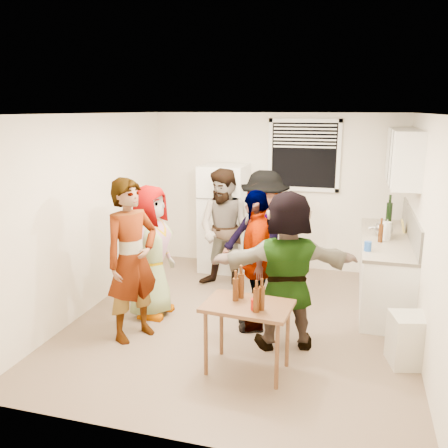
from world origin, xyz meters
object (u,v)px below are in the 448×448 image
(wine_bottle, at_px, (388,225))
(guest_stripe, at_px, (136,336))
(guest_grey, at_px, (153,314))
(guest_orange, at_px, (284,344))
(guest_back_left, at_px, (226,287))
(red_cup, at_px, (255,310))
(blue_cup, at_px, (367,251))
(serving_table, at_px, (247,370))
(beer_bottle_table, at_px, (241,298))
(kettle, at_px, (383,236))
(trash_bin, at_px, (408,342))
(guest_black, at_px, (255,326))
(beer_bottle_counter, at_px, (380,242))
(refrigerator, at_px, (224,218))
(guest_back_right, at_px, (263,297))

(wine_bottle, height_order, guest_stripe, wine_bottle)
(wine_bottle, height_order, guest_grey, wine_bottle)
(wine_bottle, xyz_separation_m, guest_orange, (-1.15, -2.32, -0.90))
(guest_grey, distance_m, guest_back_left, 1.31)
(red_cup, bearing_deg, blue_cup, 57.49)
(serving_table, relative_size, beer_bottle_table, 3.34)
(guest_back_left, bearing_deg, wine_bottle, 29.59)
(guest_grey, bearing_deg, kettle, -60.75)
(kettle, distance_m, trash_bin, 1.83)
(guest_orange, bearing_deg, guest_black, -59.08)
(blue_cup, xyz_separation_m, guest_stripe, (-2.53, -1.14, -0.90))
(wine_bottle, relative_size, red_cup, 3.07)
(kettle, xyz_separation_m, blue_cup, (-0.21, -0.75, 0.00))
(beer_bottle_counter, xyz_separation_m, guest_orange, (-1.00, -1.33, -0.90))
(guest_stripe, bearing_deg, guest_black, -35.82)
(wine_bottle, bearing_deg, guest_stripe, -137.74)
(refrigerator, height_order, guest_back_left, refrigerator)
(serving_table, xyz_separation_m, beer_bottle_table, (-0.10, 0.14, 0.71))
(red_cup, bearing_deg, serving_table, 131.12)
(kettle, bearing_deg, guest_back_left, -169.99)
(serving_table, distance_m, guest_orange, 0.69)
(guest_grey, bearing_deg, trash_bin, -93.28)
(red_cup, xyz_separation_m, guest_orange, (0.19, 0.74, -0.71))
(red_cup, bearing_deg, kettle, 62.37)
(serving_table, relative_size, guest_grey, 0.51)
(guest_back_left, xyz_separation_m, guest_black, (0.68, -1.14, 0.00))
(refrigerator, xyz_separation_m, guest_back_left, (0.26, -0.83, -0.85))
(kettle, distance_m, beer_bottle_counter, 0.31)
(wine_bottle, distance_m, guest_black, 2.66)
(beer_bottle_table, distance_m, guest_stripe, 1.50)
(kettle, height_order, guest_black, kettle)
(guest_grey, bearing_deg, blue_cup, -73.87)
(red_cup, relative_size, guest_grey, 0.07)
(blue_cup, bearing_deg, trash_bin, -65.48)
(serving_table, bearing_deg, guest_grey, 145.81)
(wine_bottle, bearing_deg, guest_back_left, -159.93)
(wine_bottle, height_order, guest_orange, wine_bottle)
(refrigerator, xyz_separation_m, guest_stripe, (-0.34, -2.59, -0.85))
(refrigerator, distance_m, guest_back_left, 1.22)
(beer_bottle_counter, distance_m, serving_table, 2.51)
(guest_stripe, height_order, guest_back_right, guest_back_right)
(serving_table, bearing_deg, wine_bottle, 64.10)
(refrigerator, distance_m, wine_bottle, 2.50)
(guest_grey, bearing_deg, serving_table, -119.28)
(beer_bottle_table, distance_m, red_cup, 0.32)
(guest_grey, xyz_separation_m, guest_back_left, (0.66, 1.14, 0.00))
(guest_grey, xyz_separation_m, guest_orange, (1.75, -0.36, 0.00))
(wine_bottle, relative_size, guest_stripe, 0.18)
(beer_bottle_counter, distance_m, blue_cup, 0.48)
(refrigerator, relative_size, guest_stripe, 0.92)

